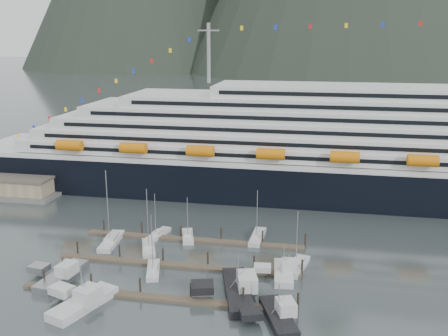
{
  "coord_description": "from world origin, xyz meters",
  "views": [
    {
      "loc": [
        21.92,
        -86.62,
        43.84
      ],
      "look_at": [
        0.68,
        22.0,
        15.08
      ],
      "focal_mm": 42.0,
      "sensor_mm": 36.0,
      "label": 1
    }
  ],
  "objects_px": {
    "sailboat_a": "(149,248)",
    "sailboat_e": "(158,235)",
    "trawler_b": "(82,302)",
    "sailboat_f": "(188,237)",
    "trawler_d": "(278,315)",
    "trawler_a": "(61,275)",
    "trawler_e": "(283,272)",
    "sailboat_g": "(257,237)",
    "cruise_ship": "(354,154)",
    "trawler_c": "(237,290)",
    "sailboat_b": "(111,241)",
    "sailboat_h": "(297,267)",
    "sailboat_c": "(153,270)"
  },
  "relations": [
    {
      "from": "sailboat_a",
      "to": "sailboat_e",
      "type": "distance_m",
      "value": 7.43
    },
    {
      "from": "sailboat_a",
      "to": "trawler_b",
      "type": "xyz_separation_m",
      "value": [
        -2.97,
        -24.41,
        0.58
      ]
    },
    {
      "from": "sailboat_f",
      "to": "trawler_d",
      "type": "height_order",
      "value": "sailboat_f"
    },
    {
      "from": "trawler_a",
      "to": "sailboat_e",
      "type": "bearing_deg",
      "value": -18.07
    },
    {
      "from": "trawler_d",
      "to": "trawler_e",
      "type": "bearing_deg",
      "value": -19.16
    },
    {
      "from": "sailboat_g",
      "to": "cruise_ship",
      "type": "bearing_deg",
      "value": -29.66
    },
    {
      "from": "sailboat_a",
      "to": "trawler_c",
      "type": "height_order",
      "value": "sailboat_a"
    },
    {
      "from": "sailboat_b",
      "to": "trawler_e",
      "type": "relative_size",
      "value": 1.6
    },
    {
      "from": "sailboat_e",
      "to": "trawler_a",
      "type": "relative_size",
      "value": 0.81
    },
    {
      "from": "sailboat_e",
      "to": "trawler_d",
      "type": "height_order",
      "value": "sailboat_e"
    },
    {
      "from": "sailboat_e",
      "to": "sailboat_b",
      "type": "bearing_deg",
      "value": 135.29
    },
    {
      "from": "trawler_a",
      "to": "trawler_b",
      "type": "bearing_deg",
      "value": -128.53
    },
    {
      "from": "sailboat_e",
      "to": "trawler_e",
      "type": "bearing_deg",
      "value": -104.47
    },
    {
      "from": "trawler_d",
      "to": "trawler_e",
      "type": "height_order",
      "value": "trawler_d"
    },
    {
      "from": "sailboat_b",
      "to": "trawler_c",
      "type": "xyz_separation_m",
      "value": [
        30.21,
        -17.43,
        0.54
      ]
    },
    {
      "from": "sailboat_b",
      "to": "trawler_d",
      "type": "relative_size",
      "value": 1.4
    },
    {
      "from": "sailboat_e",
      "to": "trawler_c",
      "type": "relative_size",
      "value": 0.64
    },
    {
      "from": "sailboat_a",
      "to": "trawler_a",
      "type": "xyz_separation_m",
      "value": [
        -11.37,
        -15.8,
        0.47
      ]
    },
    {
      "from": "sailboat_b",
      "to": "trawler_d",
      "type": "xyz_separation_m",
      "value": [
        37.87,
        -24.13,
        0.44
      ]
    },
    {
      "from": "trawler_d",
      "to": "trawler_e",
      "type": "relative_size",
      "value": 1.15
    },
    {
      "from": "sailboat_e",
      "to": "sailboat_h",
      "type": "bearing_deg",
      "value": -96.87
    },
    {
      "from": "sailboat_c",
      "to": "sailboat_g",
      "type": "distance_m",
      "value": 26.43
    },
    {
      "from": "sailboat_f",
      "to": "trawler_d",
      "type": "relative_size",
      "value": 0.83
    },
    {
      "from": "trawler_e",
      "to": "sailboat_b",
      "type": "bearing_deg",
      "value": 71.14
    },
    {
      "from": "cruise_ship",
      "to": "sailboat_h",
      "type": "height_order",
      "value": "cruise_ship"
    },
    {
      "from": "trawler_b",
      "to": "sailboat_g",
      "type": "bearing_deg",
      "value": -15.71
    },
    {
      "from": "cruise_ship",
      "to": "trawler_d",
      "type": "bearing_deg",
      "value": -101.62
    },
    {
      "from": "trawler_d",
      "to": "sailboat_h",
      "type": "bearing_deg",
      "value": -26.72
    },
    {
      "from": "sailboat_h",
      "to": "sailboat_f",
      "type": "bearing_deg",
      "value": 78.6
    },
    {
      "from": "trawler_c",
      "to": "trawler_d",
      "type": "height_order",
      "value": "trawler_c"
    },
    {
      "from": "sailboat_h",
      "to": "trawler_e",
      "type": "xyz_separation_m",
      "value": [
        -2.43,
        -3.66,
        0.45
      ]
    },
    {
      "from": "trawler_b",
      "to": "sailboat_h",
      "type": "bearing_deg",
      "value": -38.38
    },
    {
      "from": "sailboat_c",
      "to": "trawler_c",
      "type": "bearing_deg",
      "value": -125.26
    },
    {
      "from": "sailboat_b",
      "to": "sailboat_e",
      "type": "bearing_deg",
      "value": -62.3
    },
    {
      "from": "trawler_d",
      "to": "trawler_c",
      "type": "bearing_deg",
      "value": 27.82
    },
    {
      "from": "trawler_c",
      "to": "sailboat_a",
      "type": "bearing_deg",
      "value": 38.13
    },
    {
      "from": "sailboat_c",
      "to": "trawler_b",
      "type": "xyz_separation_m",
      "value": [
        -7.27,
        -14.53,
        0.61
      ]
    },
    {
      "from": "trawler_a",
      "to": "sailboat_b",
      "type": "bearing_deg",
      "value": -0.57
    },
    {
      "from": "sailboat_g",
      "to": "trawler_c",
      "type": "xyz_separation_m",
      "value": [
        -0.17,
        -25.96,
        0.6
      ]
    },
    {
      "from": "sailboat_c",
      "to": "sailboat_e",
      "type": "distance_m",
      "value": 17.93
    },
    {
      "from": "sailboat_g",
      "to": "sailboat_a",
      "type": "bearing_deg",
      "value": 117.33
    },
    {
      "from": "sailboat_c",
      "to": "trawler_d",
      "type": "height_order",
      "value": "sailboat_c"
    },
    {
      "from": "sailboat_a",
      "to": "sailboat_e",
      "type": "relative_size",
      "value": 1.32
    },
    {
      "from": "sailboat_b",
      "to": "trawler_b",
      "type": "relative_size",
      "value": 1.28
    },
    {
      "from": "sailboat_g",
      "to": "trawler_b",
      "type": "distance_m",
      "value": 42.39
    },
    {
      "from": "sailboat_a",
      "to": "sailboat_c",
      "type": "distance_m",
      "value": 10.78
    },
    {
      "from": "sailboat_f",
      "to": "trawler_e",
      "type": "xyz_separation_m",
      "value": [
        22.05,
        -14.49,
        0.48
      ]
    },
    {
      "from": "trawler_d",
      "to": "trawler_e",
      "type": "xyz_separation_m",
      "value": [
        -0.51,
        15.63,
        -0.02
      ]
    },
    {
      "from": "sailboat_c",
      "to": "trawler_e",
      "type": "bearing_deg",
      "value": -98.94
    },
    {
      "from": "cruise_ship",
      "to": "sailboat_b",
      "type": "height_order",
      "value": "cruise_ship"
    }
  ]
}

